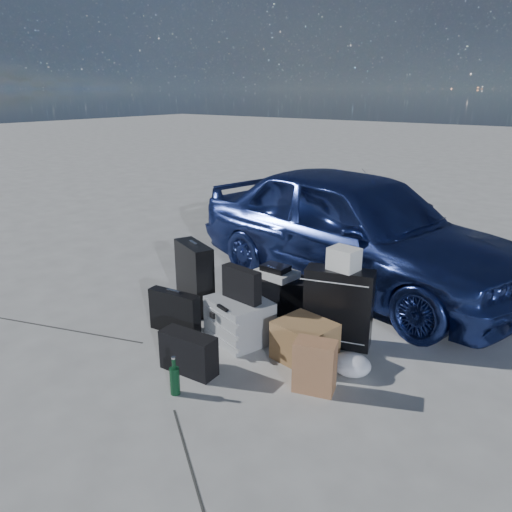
{
  "coord_description": "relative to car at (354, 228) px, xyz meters",
  "views": [
    {
      "loc": [
        2.41,
        -2.72,
        2.08
      ],
      "look_at": [
        -0.24,
        0.85,
        0.59
      ],
      "focal_mm": 35.0,
      "sensor_mm": 36.0,
      "label": 1
    }
  ],
  "objects": [
    {
      "name": "briefcase",
      "position": [
        -0.74,
        -2.01,
        -0.46
      ],
      "size": [
        0.51,
        0.17,
        0.39
      ],
      "primitive_type": "cube",
      "rotation": [
        0.0,
        0.0,
        0.11
      ],
      "color": "black",
      "rests_on": "ground"
    },
    {
      "name": "laptop_bag",
      "position": [
        -0.18,
        -1.75,
        -0.13
      ],
      "size": [
        0.39,
        0.14,
        0.28
      ],
      "primitive_type": "cube",
      "rotation": [
        0.0,
        0.0,
        -0.11
      ],
      "color": "black",
      "rests_on": "pelican_case"
    },
    {
      "name": "plastic_bag",
      "position": [
        0.85,
        -1.71,
        -0.56
      ],
      "size": [
        0.34,
        0.31,
        0.17
      ],
      "primitive_type": "ellipsoid",
      "rotation": [
        0.0,
        0.0,
        0.16
      ],
      "color": "silver",
      "rests_on": "ground"
    },
    {
      "name": "ground",
      "position": [
        -0.16,
        -2.1,
        -0.65
      ],
      "size": [
        60.0,
        60.0,
        0.0
      ],
      "primitive_type": "plane",
      "color": "#AAABA6",
      "rests_on": "ground"
    },
    {
      "name": "green_bottle",
      "position": [
        -0.05,
        -2.69,
        -0.51
      ],
      "size": [
        0.08,
        0.08,
        0.28
      ],
      "primitive_type": "cylinder",
      "rotation": [
        0.0,
        0.0,
        0.14
      ],
      "color": "black",
      "rests_on": "ground"
    },
    {
      "name": "cardboard_box",
      "position": [
        0.44,
        -1.73,
        -0.49
      ],
      "size": [
        0.49,
        0.44,
        0.32
      ],
      "primitive_type": "cube",
      "rotation": [
        0.0,
        0.0,
        -0.17
      ],
      "color": "#9B6343",
      "rests_on": "ground"
    },
    {
      "name": "suitcase_left",
      "position": [
        -0.94,
        -1.53,
        -0.31
      ],
      "size": [
        0.55,
        0.37,
        0.68
      ],
      "primitive_type": "cube",
      "rotation": [
        0.0,
        0.0,
        -0.4
      ],
      "color": "black",
      "rests_on": "ground"
    },
    {
      "name": "suitcase_right",
      "position": [
        0.52,
        -1.34,
        -0.31
      ],
      "size": [
        0.6,
        0.36,
        0.68
      ],
      "primitive_type": "cube",
      "rotation": [
        0.0,
        0.0,
        0.29
      ],
      "color": "black",
      "rests_on": "ground"
    },
    {
      "name": "flat_box_black",
      "position": [
        -0.29,
        -1.08,
        -0.21
      ],
      "size": [
        0.26,
        0.19,
        0.05
      ],
      "primitive_type": "cube",
      "rotation": [
        0.0,
        0.0,
        -0.02
      ],
      "color": "black",
      "rests_on": "flat_box_white"
    },
    {
      "name": "white_carton",
      "position": [
        0.54,
        -1.32,
        0.12
      ],
      "size": [
        0.25,
        0.21,
        0.18
      ],
      "primitive_type": "cube",
      "rotation": [
        0.0,
        0.0,
        -0.11
      ],
      "color": "silver",
      "rests_on": "suitcase_right"
    },
    {
      "name": "car",
      "position": [
        0.0,
        0.0,
        0.0
      ],
      "size": [
        4.04,
        2.27,
        1.3
      ],
      "primitive_type": "imported",
      "rotation": [
        0.0,
        0.0,
        1.37
      ],
      "color": "navy",
      "rests_on": "ground"
    },
    {
      "name": "messenger_bag",
      "position": [
        -0.18,
        -2.41,
        -0.49
      ],
      "size": [
        0.47,
        0.2,
        0.32
      ],
      "primitive_type": "cube",
      "rotation": [
        0.0,
        0.0,
        0.07
      ],
      "color": "black",
      "rests_on": "ground"
    },
    {
      "name": "flat_box_white",
      "position": [
        -0.28,
        -1.07,
        -0.27
      ],
      "size": [
        0.41,
        0.32,
        0.07
      ],
      "primitive_type": "cube",
      "rotation": [
        0.0,
        0.0,
        -0.12
      ],
      "color": "silver",
      "rests_on": "duffel_bag"
    },
    {
      "name": "pelican_case",
      "position": [
        -0.19,
        -1.77,
        -0.46
      ],
      "size": [
        0.61,
        0.55,
        0.37
      ],
      "primitive_type": "cube",
      "rotation": [
        0.0,
        0.0,
        -0.3
      ],
      "color": "#A1A3A6",
      "rests_on": "ground"
    },
    {
      "name": "duffel_bag",
      "position": [
        -0.27,
        -1.08,
        -0.47
      ],
      "size": [
        0.76,
        0.52,
        0.35
      ],
      "primitive_type": "cube",
      "rotation": [
        0.0,
        0.0,
        0.35
      ],
      "color": "black",
      "rests_on": "ground"
    },
    {
      "name": "kraft_bag",
      "position": [
        0.72,
        -2.06,
        -0.45
      ],
      "size": [
        0.33,
        0.25,
        0.39
      ],
      "primitive_type": "cube",
      "rotation": [
        0.0,
        0.0,
        0.29
      ],
      "color": "#AD6F4B",
      "rests_on": "ground"
    }
  ]
}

